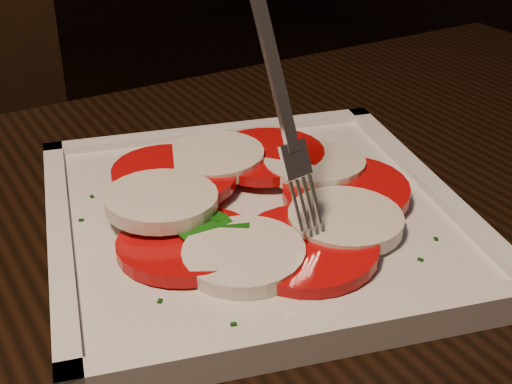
# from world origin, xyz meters

# --- Properties ---
(plate) EXTENTS (0.36, 0.36, 0.01)m
(plate) POSITION_xyz_m (0.22, 0.01, 0.76)
(plate) COLOR silver
(plate) RESTS_ON table
(caprese_salad) EXTENTS (0.23, 0.22, 0.02)m
(caprese_salad) POSITION_xyz_m (0.22, 0.01, 0.77)
(caprese_salad) COLOR #BD0409
(caprese_salad) RESTS_ON plate
(fork) EXTENTS (0.03, 0.07, 0.16)m
(fork) POSITION_xyz_m (0.21, -0.01, 0.87)
(fork) COLOR white
(fork) RESTS_ON caprese_salad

